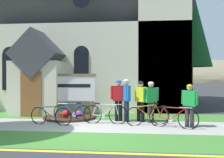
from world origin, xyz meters
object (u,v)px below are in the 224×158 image
object	(u,v)px
church_sign	(72,89)
cyclist_in_white_jersey	(151,99)
cyclist_in_green_jersey	(141,98)
bicycle_orange	(173,117)
cyclist_in_red_jersey	(190,103)
cyclist_in_yellow_jersey	(126,97)
bicycle_red	(72,113)
bicycle_blue	(51,116)
roadside_conifer	(191,25)
cyclist_in_blue_jersey	(119,97)
bicycle_black	(148,115)
bicycle_silver	(105,114)

from	to	relation	value
church_sign	cyclist_in_white_jersey	distance (m)	3.77
cyclist_in_white_jersey	cyclist_in_green_jersey	bearing A→B (deg)	156.97
bicycle_orange	cyclist_in_red_jersey	world-z (taller)	cyclist_in_red_jersey
church_sign	cyclist_in_green_jersey	world-z (taller)	church_sign
cyclist_in_white_jersey	cyclist_in_yellow_jersey	distance (m)	1.01
cyclist_in_yellow_jersey	church_sign	bearing A→B (deg)	157.05
bicycle_red	cyclist_in_red_jersey	bearing A→B (deg)	-9.84
bicycle_blue	cyclist_in_red_jersey	distance (m)	5.24
cyclist_in_yellow_jersey	cyclist_in_white_jersey	bearing A→B (deg)	-8.08
cyclist_in_white_jersey	roadside_conifer	bearing A→B (deg)	68.68
cyclist_in_white_jersey	bicycle_red	bearing A→B (deg)	179.76
roadside_conifer	church_sign	bearing A→B (deg)	-133.78
bicycle_red	cyclist_in_green_jersey	size ratio (longest dim) A/B	1.01
cyclist_in_blue_jersey	cyclist_in_white_jersey	bearing A→B (deg)	-9.95
cyclist_in_green_jersey	roadside_conifer	world-z (taller)	roadside_conifer
cyclist_in_red_jersey	cyclist_in_green_jersey	world-z (taller)	cyclist_in_green_jersey
bicycle_black	cyclist_in_blue_jersey	bearing A→B (deg)	148.10
bicycle_orange	bicycle_blue	world-z (taller)	bicycle_orange
bicycle_black	cyclist_in_yellow_jersey	world-z (taller)	cyclist_in_yellow_jersey
bicycle_silver	cyclist_in_yellow_jersey	world-z (taller)	cyclist_in_yellow_jersey
bicycle_silver	cyclist_in_blue_jersey	world-z (taller)	cyclist_in_blue_jersey
church_sign	roadside_conifer	world-z (taller)	roadside_conifer
cyclist_in_yellow_jersey	roadside_conifer	distance (m)	10.24
cyclist_in_white_jersey	cyclist_in_green_jersey	distance (m)	0.44
bicycle_silver	bicycle_orange	bearing A→B (deg)	-12.15
bicycle_silver	cyclist_in_yellow_jersey	distance (m)	1.17
cyclist_in_red_jersey	bicycle_blue	bearing A→B (deg)	-179.38
bicycle_red	bicycle_blue	bearing A→B (deg)	-125.39
church_sign	bicycle_blue	distance (m)	2.29
church_sign	bicycle_black	distance (m)	3.93
church_sign	bicycle_blue	size ratio (longest dim) A/B	1.29
bicycle_red	bicycle_blue	xyz separation A→B (m)	(-0.61, -0.85, -0.00)
church_sign	cyclist_in_yellow_jersey	distance (m)	2.79
church_sign	cyclist_in_red_jersey	bearing A→B (deg)	-22.25
bicycle_silver	bicycle_blue	world-z (taller)	bicycle_silver
cyclist_in_yellow_jersey	bicycle_silver	bearing A→B (deg)	-146.67
cyclist_in_blue_jersey	roadside_conifer	world-z (taller)	roadside_conifer
bicycle_orange	roadside_conifer	xyz separation A→B (m)	(2.50, 9.25, 5.14)
bicycle_silver	cyclist_in_red_jersey	bearing A→B (deg)	-7.00
cyclist_in_yellow_jersey	cyclist_in_blue_jersey	bearing A→B (deg)	164.52
bicycle_black	cyclist_in_blue_jersey	distance (m)	1.53
bicycle_blue	cyclist_in_white_jersey	xyz separation A→B (m)	(3.85, 0.84, 0.61)
cyclist_in_red_jersey	cyclist_in_blue_jersey	world-z (taller)	cyclist_in_blue_jersey
church_sign	roadside_conifer	bearing A→B (deg)	46.22
bicycle_red	cyclist_in_green_jersey	xyz separation A→B (m)	(2.84, 0.16, 0.62)
bicycle_red	roadside_conifer	xyz separation A→B (m)	(6.49, 8.30, 5.16)
bicycle_red	bicycle_black	distance (m)	3.15
church_sign	bicycle_orange	size ratio (longest dim) A/B	1.31
cyclist_in_red_jersey	roadside_conifer	xyz separation A→B (m)	(1.88, 9.09, 4.61)
cyclist_in_blue_jersey	cyclist_in_green_jersey	distance (m)	0.92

